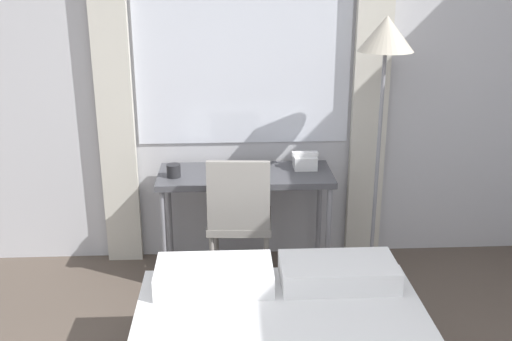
% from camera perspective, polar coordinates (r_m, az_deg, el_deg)
% --- Properties ---
extents(wall_back_with_window, '(5.20, 0.13, 2.70)m').
position_cam_1_polar(wall_back_with_window, '(4.07, -0.08, 9.65)').
color(wall_back_with_window, silver).
rests_on(wall_back_with_window, ground_plane).
extents(desk, '(1.14, 0.47, 0.73)m').
position_cam_1_polar(desk, '(3.94, -1.02, -1.19)').
color(desk, '#4C4C51').
rests_on(desk, ground_plane).
extents(desk_chair, '(0.43, 0.43, 0.92)m').
position_cam_1_polar(desk_chair, '(3.77, -1.59, -4.29)').
color(desk_chair, gray).
rests_on(desk_chair, ground_plane).
extents(standing_lamp, '(0.34, 0.34, 1.73)m').
position_cam_1_polar(standing_lamp, '(3.74, 12.16, 10.33)').
color(standing_lamp, '#4C4C51').
rests_on(standing_lamp, ground_plane).
extents(telephone, '(0.17, 0.16, 0.11)m').
position_cam_1_polar(telephone, '(4.01, 4.68, 0.91)').
color(telephone, white).
rests_on(telephone, desk).
extents(book, '(0.31, 0.26, 0.02)m').
position_cam_1_polar(book, '(3.91, -2.30, -0.03)').
color(book, '#4C4238').
rests_on(book, desk).
extents(mug, '(0.09, 0.09, 0.08)m').
position_cam_1_polar(mug, '(3.86, -7.85, -0.02)').
color(mug, '#262628').
rests_on(mug, desk).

